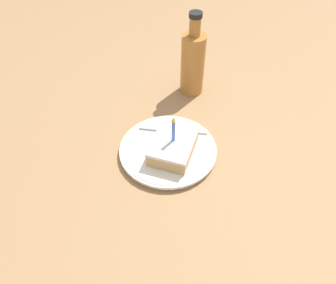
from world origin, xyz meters
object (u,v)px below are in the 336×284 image
at_px(plate, 168,150).
at_px(fork, 168,128).
at_px(bottle, 193,62).
at_px(cake_slice, 173,147).

bearing_deg(plate, fork, -72.55).
distance_m(plate, fork, 0.06).
xyz_separation_m(plate, bottle, (0.01, -0.25, 0.08)).
relative_size(cake_slice, bottle, 0.52).
height_order(plate, bottle, bottle).
bearing_deg(fork, bottle, -91.92).
bearing_deg(bottle, fork, 88.08).
bearing_deg(cake_slice, bottle, -83.98).
height_order(plate, fork, fork).
bearing_deg(fork, cake_slice, 115.56).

